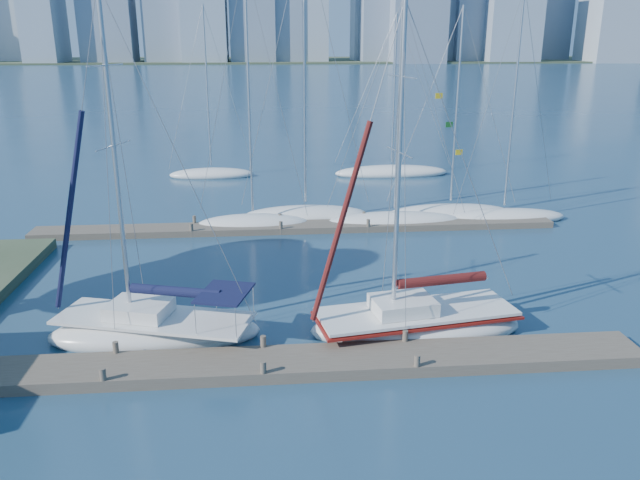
{
  "coord_description": "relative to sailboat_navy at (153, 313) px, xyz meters",
  "views": [
    {
      "loc": [
        0.27,
        -18.67,
        10.57
      ],
      "look_at": [
        2.25,
        4.0,
        3.24
      ],
      "focal_mm": 35.0,
      "sensor_mm": 36.0,
      "label": 1
    }
  ],
  "objects": [
    {
      "name": "bg_boat_4",
      "position": [
        15.59,
        15.36,
        -0.79
      ],
      "size": [
        8.15,
        3.36,
        12.81
      ],
      "rotation": [
        0.0,
        0.0,
        -0.13
      ],
      "color": "silver",
      "rests_on": "ground"
    },
    {
      "name": "far_dock",
      "position": [
        5.99,
        13.4,
        -0.88
      ],
      "size": [
        30.0,
        1.8,
        0.36
      ],
      "primitive_type": "cube",
      "color": "brown",
      "rests_on": "ground"
    },
    {
      "name": "bg_boat_6",
      "position": [
        -0.14,
        28.73,
        -0.79
      ],
      "size": [
        7.07,
        3.92,
        13.44
      ],
      "rotation": [
        0.0,
        0.0,
        0.28
      ],
      "color": "silver",
      "rests_on": "ground"
    },
    {
      "name": "bg_boat_7",
      "position": [
        14.42,
        28.09,
        -0.79
      ],
      "size": [
        9.53,
        3.84,
        12.92
      ],
      "rotation": [
        0.0,
        0.0,
        -0.15
      ],
      "color": "silver",
      "rests_on": "ground"
    },
    {
      "name": "sailboat_maroon",
      "position": [
        9.69,
        -0.32,
        -0.08
      ],
      "size": [
        8.3,
        3.89,
        12.36
      ],
      "rotation": [
        0.0,
        0.0,
        0.16
      ],
      "color": "silver",
      "rests_on": "ground"
    },
    {
      "name": "bg_boat_5",
      "position": [
        18.64,
        14.34,
        -0.8
      ],
      "size": [
        7.97,
        4.84,
        13.75
      ],
      "rotation": [
        0.0,
        0.0,
        0.38
      ],
      "color": "silver",
      "rests_on": "ground"
    },
    {
      "name": "sailboat_navy",
      "position": [
        0.0,
        0.0,
        0.0
      ],
      "size": [
        8.12,
        4.57,
        12.82
      ],
      "rotation": [
        0.0,
        0.0,
        -0.28
      ],
      "color": "silver",
      "rests_on": "ground"
    },
    {
      "name": "near_dock",
      "position": [
        3.99,
        -2.6,
        -0.86
      ],
      "size": [
        26.0,
        2.0,
        0.4
      ],
      "primitive_type": "cube",
      "color": "brown",
      "rests_on": "ground"
    },
    {
      "name": "ground",
      "position": [
        3.99,
        -2.6,
        -1.06
      ],
      "size": [
        700.0,
        700.0,
        0.0
      ],
      "primitive_type": "plane",
      "color": "#17324B",
      "rests_on": "ground"
    },
    {
      "name": "far_shore",
      "position": [
        3.99,
        317.4,
        -1.06
      ],
      "size": [
        800.0,
        100.0,
        1.5
      ],
      "primitive_type": "cube",
      "color": "#38472D",
      "rests_on": "ground"
    },
    {
      "name": "bg_boat_2",
      "position": [
        6.59,
        15.6,
        -0.73
      ],
      "size": [
        7.78,
        2.52,
        16.81
      ],
      "rotation": [
        0.0,
        0.0,
        -0.0
      ],
      "color": "silver",
      "rests_on": "ground"
    },
    {
      "name": "bg_boat_1",
      "position": [
        3.4,
        14.17,
        -0.76
      ],
      "size": [
        7.01,
        4.28,
        14.96
      ],
      "rotation": [
        0.0,
        0.0,
        -0.32
      ],
      "color": "silver",
      "rests_on": "ground"
    },
    {
      "name": "bg_boat_3",
      "position": [
        11.8,
        13.99,
        -0.79
      ],
      "size": [
        8.47,
        4.32,
        13.02
      ],
      "rotation": [
        0.0,
        0.0,
        -0.26
      ],
      "color": "silver",
      "rests_on": "ground"
    }
  ]
}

